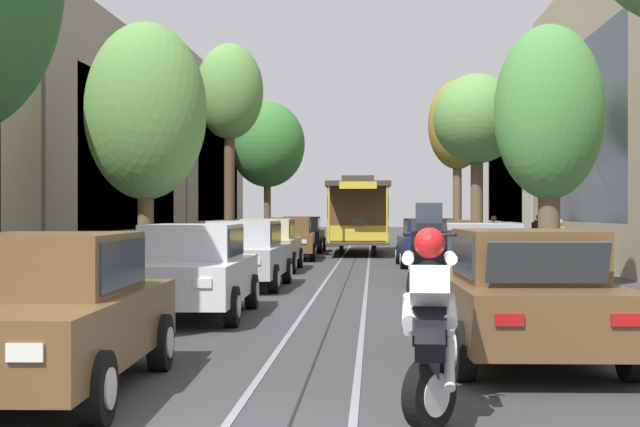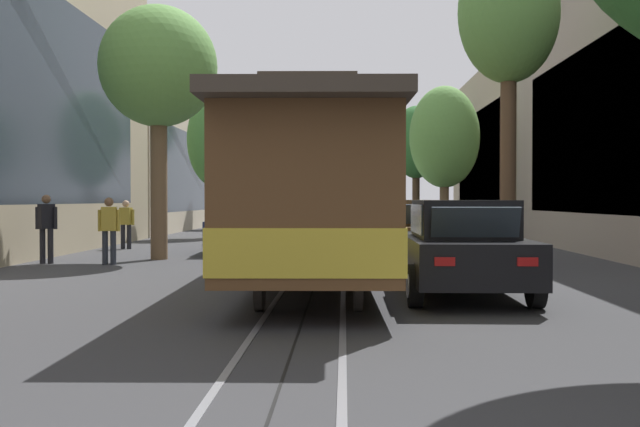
{
  "view_description": "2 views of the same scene",
  "coord_description": "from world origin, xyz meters",
  "px_view_note": "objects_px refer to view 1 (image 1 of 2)",
  "views": [
    {
      "loc": [
        0.7,
        -6.78,
        1.8
      ],
      "look_at": [
        -0.51,
        13.61,
        1.76
      ],
      "focal_mm": 50.82,
      "sensor_mm": 36.0,
      "label": 1
    },
    {
      "loc": [
        -0.55,
        45.33,
        1.59
      ],
      "look_at": [
        0.47,
        14.35,
        1.01
      ],
      "focal_mm": 41.65,
      "sensor_mm": 36.0,
      "label": 2
    }
  ],
  "objects_px": {
    "street_tree_kerb_left_second": "(146,112)",
    "street_tree_kerb_left_fourth": "(267,145)",
    "street_tree_kerb_right_mid": "(477,121)",
    "pedestrian_crossing_far": "(560,241)",
    "parked_car_brown_near_right": "(523,295)",
    "parked_car_silver_second_right": "(476,265)",
    "parked_car_navy_fourth_right": "(428,242)",
    "street_tree_kerb_left_mid": "(230,95)",
    "parked_car_brown_fifth_left": "(290,238)",
    "parked_car_brown_mid_right": "(447,250)",
    "street_tree_kerb_right_fourth": "(457,127)",
    "fire_hydrant": "(102,289)",
    "cable_car_trolley": "(358,215)",
    "parked_car_brown_near_left": "(46,313)",
    "parked_car_white_second_left": "(192,270)",
    "motorcycle_with_rider": "(429,306)",
    "parked_car_silver_mid_left": "(244,254)",
    "pedestrian_on_left_pavement": "(539,234)",
    "street_tree_kerb_right_second": "(549,116)",
    "parked_car_beige_fourth_left": "(267,244)",
    "pedestrian_on_right_pavement": "(494,235)",
    "parked_car_black_sixth_left": "(302,234)"
  },
  "relations": [
    {
      "from": "parked_car_brown_near_left",
      "to": "pedestrian_crossing_far",
      "type": "distance_m",
      "value": 21.69
    },
    {
      "from": "parked_car_white_second_left",
      "to": "street_tree_kerb_right_mid",
      "type": "relative_size",
      "value": 0.65
    },
    {
      "from": "pedestrian_on_left_pavement",
      "to": "parked_car_white_second_left",
      "type": "bearing_deg",
      "value": -116.31
    },
    {
      "from": "parked_car_silver_second_right",
      "to": "cable_car_trolley",
      "type": "relative_size",
      "value": 0.48
    },
    {
      "from": "parked_car_brown_mid_right",
      "to": "street_tree_kerb_right_mid",
      "type": "xyz_separation_m",
      "value": [
        1.77,
        8.99,
        4.25
      ]
    },
    {
      "from": "parked_car_navy_fourth_right",
      "to": "street_tree_kerb_left_mid",
      "type": "distance_m",
      "value": 9.6
    },
    {
      "from": "street_tree_kerb_left_second",
      "to": "street_tree_kerb_left_mid",
      "type": "bearing_deg",
      "value": 89.76
    },
    {
      "from": "parked_car_brown_fifth_left",
      "to": "parked_car_navy_fourth_right",
      "type": "relative_size",
      "value": 1.0
    },
    {
      "from": "street_tree_kerb_right_mid",
      "to": "parked_car_silver_second_right",
      "type": "bearing_deg",
      "value": -96.53
    },
    {
      "from": "parked_car_black_sixth_left",
      "to": "street_tree_kerb_left_mid",
      "type": "xyz_separation_m",
      "value": [
        -2.18,
        -6.52,
        5.33
      ]
    },
    {
      "from": "street_tree_kerb_right_fourth",
      "to": "street_tree_kerb_left_second",
      "type": "bearing_deg",
      "value": -112.44
    },
    {
      "from": "parked_car_brown_near_left",
      "to": "parked_car_navy_fourth_right",
      "type": "xyz_separation_m",
      "value": [
        5.01,
        21.03,
        0.0
      ]
    },
    {
      "from": "parked_car_brown_fifth_left",
      "to": "parked_car_brown_near_right",
      "type": "distance_m",
      "value": 23.43
    },
    {
      "from": "parked_car_silver_mid_left",
      "to": "motorcycle_with_rider",
      "type": "relative_size",
      "value": 2.33
    },
    {
      "from": "parked_car_brown_near_left",
      "to": "parked_car_silver_mid_left",
      "type": "distance_m",
      "value": 12.46
    },
    {
      "from": "street_tree_kerb_left_second",
      "to": "street_tree_kerb_left_fourth",
      "type": "bearing_deg",
      "value": 89.6
    },
    {
      "from": "parked_car_brown_near_right",
      "to": "pedestrian_on_right_pavement",
      "type": "height_order",
      "value": "pedestrian_on_right_pavement"
    },
    {
      "from": "street_tree_kerb_left_fourth",
      "to": "fire_hydrant",
      "type": "relative_size",
      "value": 8.62
    },
    {
      "from": "parked_car_beige_fourth_left",
      "to": "street_tree_kerb_right_second",
      "type": "distance_m",
      "value": 10.18
    },
    {
      "from": "street_tree_kerb_right_mid",
      "to": "pedestrian_crossing_far",
      "type": "height_order",
      "value": "street_tree_kerb_right_mid"
    },
    {
      "from": "cable_car_trolley",
      "to": "pedestrian_on_left_pavement",
      "type": "distance_m",
      "value": 8.8
    },
    {
      "from": "street_tree_kerb_right_fourth",
      "to": "fire_hydrant",
      "type": "distance_m",
      "value": 30.15
    },
    {
      "from": "parked_car_brown_near_right",
      "to": "street_tree_kerb_left_fourth",
      "type": "xyz_separation_m",
      "value": [
        -7.04,
        33.44,
        4.3
      ]
    },
    {
      "from": "cable_car_trolley",
      "to": "fire_hydrant",
      "type": "distance_m",
      "value": 24.13
    },
    {
      "from": "parked_car_white_second_left",
      "to": "street_tree_kerb_right_second",
      "type": "relative_size",
      "value": 0.71
    },
    {
      "from": "street_tree_kerb_left_fourth",
      "to": "street_tree_kerb_right_fourth",
      "type": "relative_size",
      "value": 0.88
    },
    {
      "from": "street_tree_kerb_left_mid",
      "to": "street_tree_kerb_left_fourth",
      "type": "xyz_separation_m",
      "value": [
        0.11,
        11.06,
        -1.03
      ]
    },
    {
      "from": "parked_car_brown_near_left",
      "to": "parked_car_white_second_left",
      "type": "relative_size",
      "value": 1.01
    },
    {
      "from": "street_tree_kerb_left_fourth",
      "to": "street_tree_kerb_left_second",
      "type": "bearing_deg",
      "value": -90.4
    },
    {
      "from": "parked_car_brown_near_right",
      "to": "motorcycle_with_rider",
      "type": "height_order",
      "value": "motorcycle_with_rider"
    },
    {
      "from": "parked_car_beige_fourth_left",
      "to": "parked_car_silver_second_right",
      "type": "distance_m",
      "value": 11.64
    },
    {
      "from": "parked_car_navy_fourth_right",
      "to": "cable_car_trolley",
      "type": "bearing_deg",
      "value": 104.35
    },
    {
      "from": "parked_car_brown_near_left",
      "to": "parked_car_silver_second_right",
      "type": "relative_size",
      "value": 1.0
    },
    {
      "from": "parked_car_brown_near_right",
      "to": "parked_car_silver_second_right",
      "type": "height_order",
      "value": "same"
    },
    {
      "from": "parked_car_white_second_left",
      "to": "cable_car_trolley",
      "type": "xyz_separation_m",
      "value": [
        2.4,
        24.19,
        0.86
      ]
    },
    {
      "from": "parked_car_silver_mid_left",
      "to": "parked_car_silver_second_right",
      "type": "xyz_separation_m",
      "value": [
        4.97,
        -4.1,
        0.0
      ]
    },
    {
      "from": "street_tree_kerb_right_mid",
      "to": "cable_car_trolley",
      "type": "distance_m",
      "value": 8.88
    },
    {
      "from": "parked_car_brown_near_left",
      "to": "street_tree_kerb_left_fourth",
      "type": "bearing_deg",
      "value": 93.23
    },
    {
      "from": "street_tree_kerb_left_mid",
      "to": "pedestrian_on_right_pavement",
      "type": "height_order",
      "value": "street_tree_kerb_left_mid"
    },
    {
      "from": "parked_car_brown_near_left",
      "to": "pedestrian_on_left_pavement",
      "type": "bearing_deg",
      "value": 69.65
    },
    {
      "from": "pedestrian_on_left_pavement",
      "to": "street_tree_kerb_right_mid",
      "type": "bearing_deg",
      "value": -149.55
    },
    {
      "from": "parked_car_navy_fourth_right",
      "to": "pedestrian_on_right_pavement",
      "type": "height_order",
      "value": "pedestrian_on_right_pavement"
    },
    {
      "from": "cable_car_trolley",
      "to": "parked_car_silver_mid_left",
      "type": "bearing_deg",
      "value": -97.35
    },
    {
      "from": "parked_car_white_second_left",
      "to": "street_tree_kerb_left_mid",
      "type": "bearing_deg",
      "value": 97.1
    },
    {
      "from": "parked_car_brown_near_left",
      "to": "street_tree_kerb_right_fourth",
      "type": "height_order",
      "value": "street_tree_kerb_right_fourth"
    },
    {
      "from": "parked_car_silver_mid_left",
      "to": "street_tree_kerb_left_second",
      "type": "xyz_separation_m",
      "value": [
        -2.35,
        -0.03,
        3.36
      ]
    },
    {
      "from": "parked_car_brown_fifth_left",
      "to": "parked_car_brown_mid_right",
      "type": "xyz_separation_m",
      "value": [
        5.05,
        -10.34,
        0.0
      ]
    },
    {
      "from": "parked_car_silver_second_right",
      "to": "fire_hydrant",
      "type": "distance_m",
      "value": 6.86
    },
    {
      "from": "parked_car_white_second_left",
      "to": "motorcycle_with_rider",
      "type": "xyz_separation_m",
      "value": [
        3.59,
        -7.48,
        0.18
      ]
    },
    {
      "from": "parked_car_brown_near_right",
      "to": "parked_car_silver_second_right",
      "type": "xyz_separation_m",
      "value": [
        0.11,
        6.13,
        0.0
      ]
    }
  ]
}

